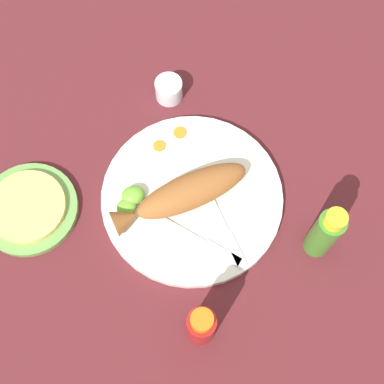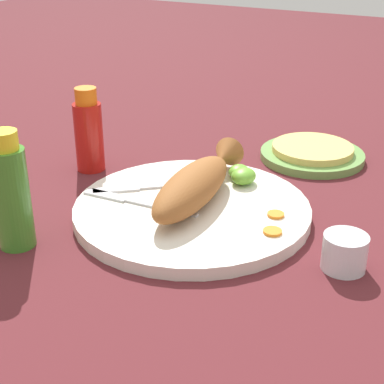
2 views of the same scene
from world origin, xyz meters
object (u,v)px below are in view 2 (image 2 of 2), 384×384
Objects in this scene: fried_fish at (197,183)px; tortilla_plate at (312,155)px; hot_sauce_bottle_green at (11,194)px; main_plate at (192,210)px; salt_cup at (344,254)px; fork_far at (145,187)px; hot_sauce_bottle_red at (89,133)px; fork_near at (132,201)px.

fried_fish reaches higher than tortilla_plate.
hot_sauce_bottle_green reaches higher than fried_fish.
main_plate is 0.23m from salt_cup.
tortilla_plate is at bearing 153.20° from hot_sauce_bottle_green.
fork_far is 0.32m from salt_cup.
hot_sauce_bottle_green reaches higher than hot_sauce_bottle_red.
tortilla_plate is at bearing -161.16° from fork_far.
fork_far is at bearing -98.61° from main_plate.
tortilla_plate is (-0.33, 0.16, -0.01)m from fork_near.
tortilla_plate is (-0.48, 0.24, -0.07)m from hot_sauce_bottle_green.
fork_far is 2.72× the size of salt_cup.
hot_sauce_bottle_red is (-0.05, -0.15, 0.05)m from fork_far.
main_plate is 1.28× the size of fried_fish.
salt_cup is (0.10, 0.47, -0.05)m from hot_sauce_bottle_red.
hot_sauce_bottle_red is (-0.05, -0.23, 0.02)m from fried_fish.
salt_cup is (-0.00, 0.31, 0.00)m from fork_near.
hot_sauce_bottle_red reaches higher than fork_near.
salt_cup is 0.36m from tortilla_plate.
tortilla_plate is at bearing 125.70° from hot_sauce_bottle_red.
fork_far is (0.00, -0.09, -0.03)m from fried_fish.
salt_cup is at bearing 82.08° from main_plate.
fried_fish is at bearing 141.83° from fork_far.
fried_fish is 0.26m from hot_sauce_bottle_green.
main_plate is at bearing 73.99° from hot_sauce_bottle_red.
salt_cup reaches higher than fork_far.
hot_sauce_bottle_green reaches higher than salt_cup.
salt_cup is (0.05, 0.32, 0.00)m from fork_far.
fork_near reaches higher than tortilla_plate.
main_plate is at bearing 0.00° from fried_fish.
hot_sauce_bottle_red reaches higher than fried_fish.
main_plate is at bearing -15.41° from tortilla_plate.
fried_fish is 1.45× the size of tortilla_plate.
hot_sauce_bottle_red is at bearing -54.30° from tortilla_plate.
fork_far is at bearing -98.11° from salt_cup.
hot_sauce_bottle_green is 0.54m from tortilla_plate.
salt_cup is at bearing 131.91° from fork_far.
hot_sauce_bottle_green is at bearing 30.10° from fork_far.
hot_sauce_bottle_green is 0.87× the size of tortilla_plate.
fork_near is at bearing -66.37° from main_plate.
tortilla_plate is (-0.23, 0.32, -0.06)m from hot_sauce_bottle_red.
fried_fish is at bearing -150.25° from fork_near.
main_plate is 2.27× the size of fork_far.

